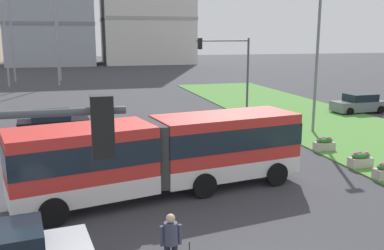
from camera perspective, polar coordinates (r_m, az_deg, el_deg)
articulated_bus at (r=17.21m, az=-3.78°, el=-3.77°), size 12.07×4.72×3.00m
car_black_sedan at (r=29.01m, az=-17.95°, el=0.25°), size 4.54×2.34×1.58m
car_grey_wagon at (r=38.06m, az=21.27°, el=2.65°), size 4.48×2.20×1.58m
pedestrian_crossing at (r=11.65m, az=-2.83°, el=-15.04°), size 0.58×0.36×1.74m
flower_planter_3 at (r=22.22m, az=21.45°, el=-4.28°), size 1.10×0.56×0.74m
flower_planter_4 at (r=24.73m, az=17.14°, el=-2.40°), size 1.10×0.56×0.74m
traffic_light_far_right at (r=32.53m, az=5.22°, el=8.10°), size 4.17×0.28×6.09m
streetlight_median at (r=28.79m, az=16.31°, el=9.44°), size 0.70×0.28×9.75m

